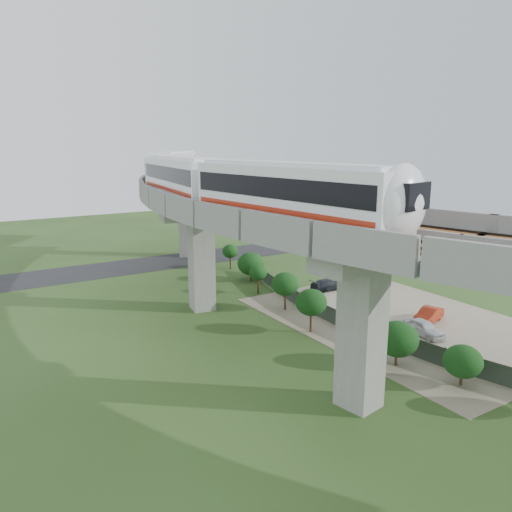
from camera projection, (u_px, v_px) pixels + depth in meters
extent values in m
plane|color=#2F461C|center=(253.00, 348.00, 37.57)|extent=(160.00, 160.00, 0.00)
cube|color=gray|center=(402.00, 322.00, 43.14)|extent=(18.00, 26.00, 0.04)
cube|color=#232326|center=(127.00, 267.00, 62.40)|extent=(60.00, 8.00, 0.03)
cube|color=#99968E|center=(187.00, 226.00, 67.67)|extent=(2.86, 2.93, 8.40)
cube|color=#99968E|center=(186.00, 190.00, 66.62)|extent=(7.21, 5.74, 1.20)
cube|color=#99968E|center=(202.00, 265.00, 45.74)|extent=(2.35, 2.51, 8.40)
cube|color=#99968E|center=(200.00, 213.00, 44.69)|extent=(7.31, 3.58, 1.20)
cube|color=#99968E|center=(361.00, 338.00, 28.49)|extent=(2.35, 2.51, 8.40)
cube|color=#99968E|center=(365.00, 256.00, 27.44)|extent=(7.31, 3.58, 1.20)
cube|color=gray|center=(181.00, 186.00, 60.54)|extent=(16.42, 20.91, 0.80)
cube|color=gray|center=(145.00, 179.00, 59.92)|extent=(8.66, 17.08, 1.00)
cube|color=gray|center=(217.00, 179.00, 60.76)|extent=(8.66, 17.08, 1.00)
cube|color=#905F26|center=(163.00, 183.00, 60.22)|extent=(10.68, 18.08, 0.12)
cube|color=black|center=(163.00, 182.00, 60.20)|extent=(9.69, 17.59, 0.12)
cube|color=#905F26|center=(200.00, 183.00, 60.65)|extent=(10.68, 18.08, 0.12)
cube|color=black|center=(200.00, 182.00, 60.62)|extent=(9.69, 17.59, 0.12)
cube|color=gray|center=(204.00, 203.00, 43.29)|extent=(11.77, 20.03, 0.80)
cube|color=gray|center=(154.00, 195.00, 41.44)|extent=(3.22, 18.71, 1.00)
cube|color=gray|center=(250.00, 191.00, 44.75)|extent=(3.22, 18.71, 1.00)
cube|color=#905F26|center=(179.00, 199.00, 42.34)|extent=(5.44, 19.05, 0.12)
cube|color=black|center=(179.00, 198.00, 42.32)|extent=(4.35, 18.88, 0.12)
cube|color=#905F26|center=(228.00, 197.00, 44.04)|extent=(5.44, 19.05, 0.12)
cube|color=black|center=(228.00, 196.00, 44.01)|extent=(4.35, 18.88, 0.12)
cube|color=gray|center=(347.00, 235.00, 28.18)|extent=(11.77, 20.03, 0.80)
cube|color=gray|center=(293.00, 227.00, 25.25)|extent=(3.22, 18.71, 1.00)
cube|color=gray|center=(392.00, 213.00, 30.72)|extent=(3.22, 18.71, 1.00)
cube|color=#905F26|center=(321.00, 231.00, 26.68)|extent=(5.44, 19.05, 0.12)
cube|color=black|center=(321.00, 229.00, 26.65)|extent=(4.35, 18.88, 0.12)
cube|color=#905F26|center=(371.00, 223.00, 29.48)|extent=(5.44, 19.05, 0.12)
cube|color=black|center=(371.00, 221.00, 29.45)|extent=(4.35, 18.88, 0.12)
cube|color=white|center=(289.00, 195.00, 28.20)|extent=(4.36, 15.21, 3.20)
cube|color=white|center=(290.00, 164.00, 27.82)|extent=(3.74, 14.40, 0.22)
cube|color=black|center=(289.00, 187.00, 28.10)|extent=(4.35, 14.62, 1.15)
cube|color=#AB2711|center=(289.00, 208.00, 28.36)|extent=(4.35, 14.62, 0.30)
cube|color=black|center=(289.00, 220.00, 28.52)|extent=(3.31, 12.88, 0.28)
cube|color=white|center=(181.00, 179.00, 41.18)|extent=(4.75, 15.23, 3.20)
cube|color=white|center=(181.00, 158.00, 40.81)|extent=(4.11, 14.41, 0.22)
cube|color=black|center=(181.00, 173.00, 41.08)|extent=(4.73, 14.64, 1.15)
cube|color=#AB2711|center=(182.00, 188.00, 41.35)|extent=(4.73, 14.64, 0.30)
cube|color=black|center=(182.00, 196.00, 41.50)|extent=(3.65, 12.89, 0.28)
cube|color=white|center=(161.00, 170.00, 55.71)|extent=(8.20, 14.90, 3.20)
cube|color=white|center=(160.00, 154.00, 55.34)|extent=(7.41, 14.00, 0.22)
cube|color=black|center=(160.00, 166.00, 55.61)|extent=(8.02, 14.37, 1.15)
cube|color=#AB2711|center=(161.00, 176.00, 55.88)|extent=(8.02, 14.37, 0.30)
cube|color=black|center=(161.00, 183.00, 56.03)|extent=(6.60, 12.52, 0.28)
cube|color=white|center=(176.00, 164.00, 70.88)|extent=(11.13, 13.64, 3.20)
cube|color=white|center=(176.00, 152.00, 70.51)|extent=(10.25, 12.72, 0.22)
cube|color=black|center=(176.00, 161.00, 70.78)|extent=(10.82, 13.20, 1.15)
cube|color=#AB2711|center=(176.00, 170.00, 71.04)|extent=(10.82, 13.20, 0.30)
cube|color=black|center=(177.00, 175.00, 71.20)|extent=(9.14, 11.36, 0.28)
ellipsoid|color=white|center=(402.00, 203.00, 22.88)|extent=(3.65, 2.53, 3.64)
cylinder|color=#2D382D|center=(255.00, 266.00, 59.70)|extent=(0.08, 0.08, 1.50)
cube|color=#2D382D|center=(259.00, 271.00, 57.33)|extent=(1.69, 4.77, 1.40)
cylinder|color=#2D382D|center=(265.00, 277.00, 54.99)|extent=(0.08, 0.08, 1.50)
cube|color=#2D382D|center=(272.00, 282.00, 52.69)|extent=(1.23, 4.91, 1.40)
cylinder|color=#2D382D|center=(281.00, 289.00, 50.41)|extent=(0.08, 0.08, 1.50)
cube|color=#2D382D|center=(292.00, 295.00, 48.18)|extent=(0.75, 4.99, 1.40)
cylinder|color=#2D382D|center=(305.00, 302.00, 46.00)|extent=(0.08, 0.08, 1.50)
cube|color=#2D382D|center=(321.00, 310.00, 43.87)|extent=(0.27, 5.04, 1.40)
cylinder|color=#2D382D|center=(339.00, 318.00, 41.79)|extent=(0.08, 0.08, 1.50)
cube|color=#2D382D|center=(360.00, 327.00, 39.78)|extent=(0.27, 5.04, 1.40)
cylinder|color=#2D382D|center=(384.00, 337.00, 37.83)|extent=(0.08, 0.08, 1.50)
cube|color=#2D382D|center=(413.00, 347.00, 35.95)|extent=(0.75, 4.99, 1.40)
cylinder|color=#2D382D|center=(445.00, 357.00, 34.15)|extent=(0.08, 0.08, 1.50)
cube|color=#2D382D|center=(481.00, 369.00, 32.42)|extent=(1.23, 4.91, 1.40)
cylinder|color=#382314|center=(230.00, 262.00, 61.31)|extent=(0.18, 0.18, 1.64)
ellipsoid|color=black|center=(230.00, 251.00, 61.00)|extent=(1.95, 1.95, 1.66)
cylinder|color=#382314|center=(251.00, 276.00, 56.14)|extent=(0.18, 0.18, 1.03)
ellipsoid|color=black|center=(251.00, 264.00, 55.82)|extent=(3.02, 3.02, 2.57)
cylinder|color=#382314|center=(258.00, 286.00, 51.13)|extent=(0.18, 0.18, 1.69)
ellipsoid|color=black|center=(258.00, 272.00, 50.83)|extent=(1.87, 1.87, 1.59)
cylinder|color=#382314|center=(285.00, 301.00, 46.06)|extent=(0.18, 0.18, 1.73)
ellipsoid|color=black|center=(285.00, 284.00, 45.71)|extent=(2.55, 2.55, 2.17)
cylinder|color=#382314|center=(311.00, 322.00, 40.54)|extent=(0.18, 0.18, 1.79)
ellipsoid|color=black|center=(311.00, 302.00, 40.18)|extent=(2.56, 2.56, 2.18)
cylinder|color=#382314|center=(396.00, 358.00, 34.50)|extent=(0.18, 0.18, 1.10)
ellipsoid|color=black|center=(397.00, 339.00, 34.19)|extent=(2.90, 2.90, 2.46)
cylinder|color=#382314|center=(461.00, 379.00, 31.63)|extent=(0.18, 0.18, 0.93)
ellipsoid|color=black|center=(463.00, 361.00, 31.37)|extent=(2.45, 2.45, 2.08)
imported|color=silver|center=(424.00, 328.00, 39.90)|extent=(1.77, 3.83, 1.27)
imported|color=maroon|center=(429.00, 315.00, 42.87)|extent=(3.99, 2.34, 1.24)
imported|color=black|center=(329.00, 284.00, 52.36)|extent=(4.12, 1.92, 1.17)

